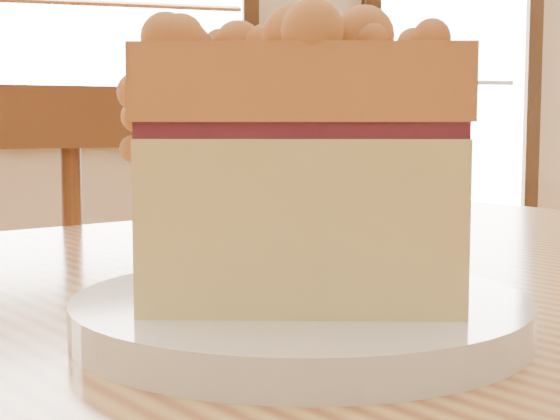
% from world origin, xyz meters
% --- Properties ---
extents(entry_door, '(1.08, 0.06, 2.29)m').
position_xyz_m(entry_door, '(2.30, 3.98, 1.20)').
color(entry_door, white).
rests_on(entry_door, ground).
extents(plate, '(0.20, 0.20, 0.02)m').
position_xyz_m(plate, '(0.07, 0.09, 0.76)').
color(plate, white).
rests_on(plate, cafe_table_main).
extents(cake_slice, '(0.16, 0.14, 0.12)m').
position_xyz_m(cake_slice, '(0.07, 0.09, 0.83)').
color(cake_slice, '#D7C379').
rests_on(cake_slice, plate).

